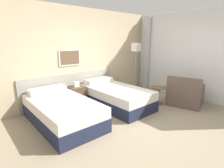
{
  "coord_description": "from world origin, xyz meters",
  "views": [
    {
      "loc": [
        -2.85,
        -2.31,
        1.79
      ],
      "look_at": [
        0.08,
        1.06,
        0.67
      ],
      "focal_mm": 28.0,
      "sensor_mm": 36.0,
      "label": 1
    }
  ],
  "objects_px": {
    "nightstand": "(77,95)",
    "side_table": "(159,92)",
    "bed_near_window": "(116,96)",
    "floor_lamp": "(136,52)",
    "armchair": "(185,96)",
    "bed_near_door": "(62,111)"
  },
  "relations": [
    {
      "from": "nightstand",
      "to": "side_table",
      "type": "bearing_deg",
      "value": -38.81
    },
    {
      "from": "side_table",
      "to": "bed_near_window",
      "type": "bearing_deg",
      "value": 145.39
    },
    {
      "from": "nightstand",
      "to": "side_table",
      "type": "distance_m",
      "value": 2.34
    },
    {
      "from": "bed_near_window",
      "to": "floor_lamp",
      "type": "height_order",
      "value": "floor_lamp"
    },
    {
      "from": "bed_near_window",
      "to": "nightstand",
      "type": "bearing_deg",
      "value": 136.46
    },
    {
      "from": "floor_lamp",
      "to": "nightstand",
      "type": "bearing_deg",
      "value": 173.87
    },
    {
      "from": "side_table",
      "to": "armchair",
      "type": "xyz_separation_m",
      "value": [
        0.51,
        -0.53,
        -0.08
      ]
    },
    {
      "from": "bed_near_door",
      "to": "floor_lamp",
      "type": "height_order",
      "value": "floor_lamp"
    },
    {
      "from": "bed_near_window",
      "to": "armchair",
      "type": "distance_m",
      "value": 1.97
    },
    {
      "from": "floor_lamp",
      "to": "side_table",
      "type": "bearing_deg",
      "value": -106.49
    },
    {
      "from": "bed_near_window",
      "to": "nightstand",
      "type": "relative_size",
      "value": 3.02
    },
    {
      "from": "floor_lamp",
      "to": "side_table",
      "type": "xyz_separation_m",
      "value": [
        -0.37,
        -1.23,
        -1.08
      ]
    },
    {
      "from": "bed_near_window",
      "to": "armchair",
      "type": "height_order",
      "value": "armchair"
    },
    {
      "from": "armchair",
      "to": "nightstand",
      "type": "bearing_deg",
      "value": 34.4
    },
    {
      "from": "floor_lamp",
      "to": "side_table",
      "type": "distance_m",
      "value": 1.68
    },
    {
      "from": "bed_near_window",
      "to": "nightstand",
      "type": "distance_m",
      "value": 1.11
    },
    {
      "from": "side_table",
      "to": "armchair",
      "type": "distance_m",
      "value": 0.74
    },
    {
      "from": "bed_near_window",
      "to": "nightstand",
      "type": "height_order",
      "value": "nightstand"
    },
    {
      "from": "floor_lamp",
      "to": "side_table",
      "type": "height_order",
      "value": "floor_lamp"
    },
    {
      "from": "bed_near_door",
      "to": "side_table",
      "type": "bearing_deg",
      "value": -15.05
    },
    {
      "from": "bed_near_door",
      "to": "armchair",
      "type": "relative_size",
      "value": 1.93
    },
    {
      "from": "nightstand",
      "to": "armchair",
      "type": "bearing_deg",
      "value": -40.6
    }
  ]
}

